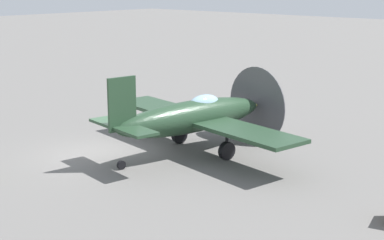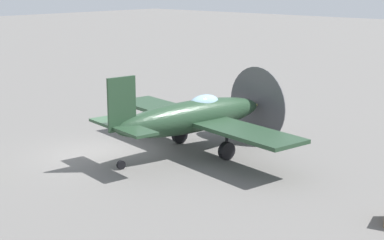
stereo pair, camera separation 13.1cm
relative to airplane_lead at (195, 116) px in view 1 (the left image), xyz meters
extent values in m
plane|color=#605E5B|center=(-2.39, -2.73, -1.41)|extent=(160.00, 160.00, 0.00)
ellipsoid|color=#233D28|center=(-0.02, -0.15, 0.01)|extent=(2.26, 6.74, 1.21)
cube|color=#233D28|center=(0.04, 0.23, -0.14)|extent=(9.51, 3.14, 0.14)
cube|color=#233D28|center=(-0.51, -3.14, 0.88)|extent=(0.27, 1.08, 1.85)
cube|color=#233D28|center=(-0.51, -3.14, 0.10)|extent=(3.22, 1.37, 0.10)
cone|color=#B7B24C|center=(0.55, 3.36, 0.01)|extent=(0.73, 0.77, 0.62)
cylinder|color=#4C4C51|center=(0.51, 3.17, 0.01)|extent=(3.09, 0.54, 3.12)
ellipsoid|color=#8CB2C6|center=(0.07, 0.43, 0.43)|extent=(0.89, 1.46, 0.68)
cylinder|color=black|center=(-1.34, 0.56, -1.08)|extent=(0.32, 0.69, 0.66)
cylinder|color=black|center=(-1.34, 0.56, -0.61)|extent=(0.12, 0.12, 0.94)
cylinder|color=black|center=(1.45, 0.10, -1.08)|extent=(0.32, 0.69, 0.66)
cylinder|color=black|center=(1.45, 0.10, -0.61)|extent=(0.12, 0.12, 0.94)
cylinder|color=black|center=(-0.52, -3.23, -1.25)|extent=(0.17, 0.33, 0.31)
camera|label=1|loc=(14.18, -15.85, 4.98)|focal=54.69mm
camera|label=2|loc=(14.27, -15.76, 4.98)|focal=54.69mm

